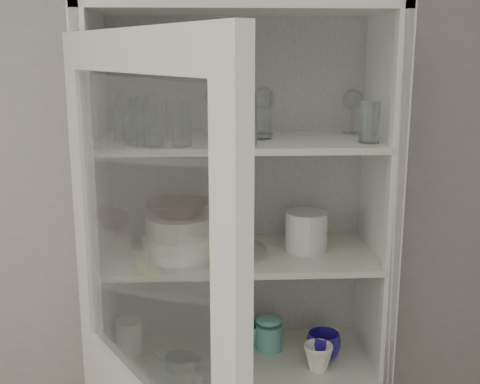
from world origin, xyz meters
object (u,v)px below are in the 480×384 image
(mug_blue, at_px, (323,345))
(mug_teal, at_px, (260,335))
(pantry_cabinet, at_px, (239,327))
(white_ramekin, at_px, (221,237))
(goblet_1, at_px, (217,109))
(white_canister, at_px, (129,336))
(plate_stack_front, at_px, (180,245))
(terracotta_bowl, at_px, (179,208))
(plate_stack_back, at_px, (176,229))
(goblet_3, at_px, (353,109))
(mug_white, at_px, (318,357))
(teal_jar, at_px, (269,335))
(yellow_trivet, at_px, (221,247))
(grey_bowl_stack, at_px, (306,231))
(goblet_0, at_px, (125,113))
(measuring_cups, at_px, (181,362))
(goblet_2, at_px, (264,108))
(glass_platter, at_px, (221,251))
(cream_bowl, at_px, (180,226))

(mug_blue, relative_size, mug_teal, 1.30)
(pantry_cabinet, height_order, white_ramekin, pantry_cabinet)
(goblet_1, height_order, white_canister, goblet_1)
(plate_stack_front, relative_size, terracotta_bowl, 1.24)
(plate_stack_back, bearing_deg, goblet_3, -0.69)
(mug_white, bearing_deg, goblet_3, 83.00)
(mug_white, relative_size, teal_jar, 0.87)
(yellow_trivet, height_order, grey_bowl_stack, grey_bowl_stack)
(pantry_cabinet, height_order, goblet_0, pantry_cabinet)
(measuring_cups, height_order, white_canister, white_canister)
(terracotta_bowl, height_order, mug_white, terracotta_bowl)
(pantry_cabinet, distance_m, goblet_3, 0.91)
(terracotta_bowl, bearing_deg, goblet_3, 13.57)
(measuring_cups, bearing_deg, teal_jar, 20.35)
(goblet_2, bearing_deg, pantry_cabinet, -150.07)
(goblet_2, height_order, terracotta_bowl, goblet_2)
(white_canister, bearing_deg, glass_platter, -12.30)
(terracotta_bowl, relative_size, mug_teal, 2.19)
(plate_stack_back, bearing_deg, measuring_cups, -84.68)
(mug_white, bearing_deg, plate_stack_back, 177.17)
(terracotta_bowl, xyz_separation_m, mug_white, (0.48, -0.09, -0.52))
(goblet_2, bearing_deg, measuring_cups, -146.52)
(grey_bowl_stack, height_order, mug_teal, grey_bowl_stack)
(pantry_cabinet, relative_size, cream_bowl, 9.09)
(mug_white, xyz_separation_m, measuring_cups, (-0.48, 0.04, -0.03))
(pantry_cabinet, distance_m, measuring_cups, 0.27)
(goblet_0, xyz_separation_m, grey_bowl_stack, (0.63, -0.11, -0.41))
(goblet_2, distance_m, terracotta_bowl, 0.47)
(mug_white, bearing_deg, mug_blue, 91.04)
(mug_white, height_order, measuring_cups, mug_white)
(pantry_cabinet, distance_m, plate_stack_back, 0.44)
(pantry_cabinet, bearing_deg, glass_platter, -126.95)
(pantry_cabinet, height_order, glass_platter, pantry_cabinet)
(plate_stack_back, bearing_deg, goblet_2, -1.79)
(cream_bowl, xyz_separation_m, white_ramekin, (0.14, 0.01, -0.05))
(goblet_2, xyz_separation_m, mug_white, (0.18, -0.24, -0.84))
(grey_bowl_stack, bearing_deg, mug_white, -75.08)
(goblet_3, relative_size, glass_platter, 0.55)
(mug_teal, bearing_deg, mug_white, -50.68)
(yellow_trivet, bearing_deg, pantry_cabinet, 53.05)
(terracotta_bowl, relative_size, yellow_trivet, 1.13)
(pantry_cabinet, distance_m, terracotta_bowl, 0.54)
(pantry_cabinet, bearing_deg, cream_bowl, -155.67)
(mug_teal, relative_size, measuring_cups, 0.87)
(cream_bowl, height_order, glass_platter, cream_bowl)
(teal_jar, bearing_deg, glass_platter, -161.39)
(mug_teal, distance_m, white_canister, 0.49)
(goblet_2, xyz_separation_m, mug_teal, (-0.01, -0.05, -0.85))
(pantry_cabinet, xyz_separation_m, plate_stack_front, (-0.21, -0.09, 0.36))
(plate_stack_front, height_order, teal_jar, plate_stack_front)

